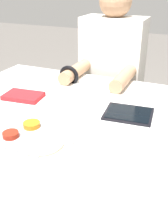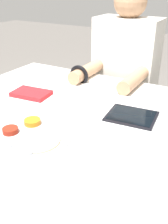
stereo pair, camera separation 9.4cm
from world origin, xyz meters
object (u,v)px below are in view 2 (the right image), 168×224
object	(u,v)px
thali_tray	(29,136)
tablet_device	(132,116)
red_notebook	(31,94)
person_diner	(123,94)

from	to	relation	value
thali_tray	tablet_device	distance (m)	0.40
red_notebook	person_diner	world-z (taller)	person_diner
tablet_device	person_diner	world-z (taller)	person_diner
person_diner	red_notebook	bearing A→B (deg)	-112.15
tablet_device	red_notebook	bearing A→B (deg)	-176.42
red_notebook	thali_tray	bearing A→B (deg)	-50.85
thali_tray	red_notebook	xyz separation A→B (m)	(-0.23, 0.29, 0.00)
thali_tray	person_diner	distance (m)	0.88
thali_tray	person_diner	size ratio (longest dim) A/B	0.25
person_diner	thali_tray	bearing A→B (deg)	-89.99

